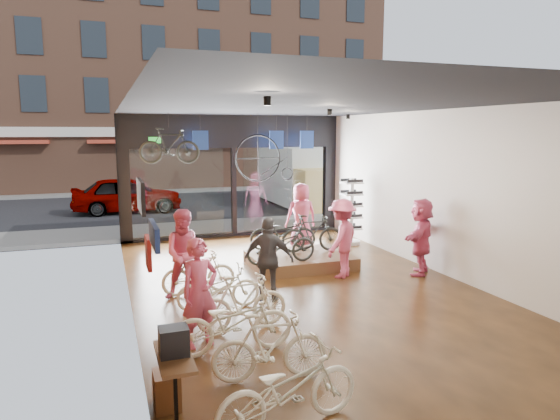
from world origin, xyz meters
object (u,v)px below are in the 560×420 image
sunglasses_rack (351,211)px  penny_farthing (267,160)px  customer_1 (186,254)px  display_bike_left (281,245)px  customer_3 (342,238)px  box_truck (305,177)px  floor_bike_5 (199,273)px  display_bike_mid (312,233)px  floor_bike_3 (242,302)px  display_platform (300,260)px  display_bike_right (283,233)px  customer_0 (200,292)px  customer_5 (421,236)px  floor_bike_2 (233,322)px  customer_2 (269,259)px  floor_bike_4 (218,288)px  street_car (127,195)px  customer_4 (301,215)px  floor_bike_0 (288,389)px  hung_bike (169,146)px  floor_bike_1 (270,346)px

sunglasses_rack → penny_farthing: 2.90m
customer_1 → display_bike_left: bearing=28.0°
customer_3 → box_truck: bearing=-148.5°
floor_bike_5 → display_bike_mid: 3.46m
floor_bike_3 → display_platform: size_ratio=0.66×
display_bike_right → customer_0: size_ratio=0.98×
box_truck → customer_5: 10.85m
display_bike_left → floor_bike_3: bearing=147.2°
customer_0 → customer_5: size_ratio=0.95×
floor_bike_2 → floor_bike_5: bearing=2.0°
display_bike_mid → customer_2: (-1.90, -2.30, 0.06)m
floor_bike_5 → display_bike_mid: display_bike_mid is taller
floor_bike_2 → floor_bike_4: floor_bike_2 is taller
street_car → sunglasses_rack: bearing=-144.5°
sunglasses_rack → customer_4: bearing=179.7°
street_car → floor_bike_0: bearing=-176.7°
customer_0 → customer_4: customer_4 is taller
street_car → display_bike_left: bearing=-165.1°
customer_4 → hung_bike: bearing=-5.9°
display_bike_left → display_bike_mid: 1.35m
floor_bike_1 → display_platform: size_ratio=0.65×
display_bike_mid → customer_0: bearing=144.8°
floor_bike_0 → floor_bike_4: (0.10, 4.01, -0.06)m
customer_4 → hung_bike: 4.13m
display_bike_right → display_platform: bearing=-144.5°
street_car → customer_5: bearing=-152.9°
sunglasses_rack → hung_bike: hung_bike is taller
floor_bike_3 → customer_2: customer_2 is taller
floor_bike_4 → customer_4: customer_4 is taller
customer_1 → hung_bike: 4.36m
customer_3 → sunglasses_rack: (1.79, 3.00, 0.07)m
floor_bike_1 → display_bike_right: size_ratio=0.94×
street_car → floor_bike_4: bearing=-175.2°
display_platform → customer_1: bearing=-154.1°
penny_farthing → customer_5: bearing=-59.0°
customer_3 → customer_0: bearing=-5.4°
customer_3 → floor_bike_4: bearing=-20.7°
box_truck → customer_1: 12.71m
display_bike_mid → customer_5: (2.02, -1.69, 0.12)m
customer_3 → floor_bike_0: bearing=17.4°
sunglasses_rack → penny_farthing: bearing=166.8°
floor_bike_3 → customer_1: bearing=13.6°
box_truck → sunglasses_rack: size_ratio=3.41×
street_car → customer_1: 11.67m
customer_0 → customer_5: customer_5 is taller
street_car → floor_bike_0: (0.95, -16.49, -0.28)m
customer_3 → customer_4: customer_4 is taller
sunglasses_rack → penny_farthing: (-2.38, 0.65, 1.52)m
box_truck → sunglasses_rack: box_truck is taller
customer_3 → display_bike_right: bearing=-106.6°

